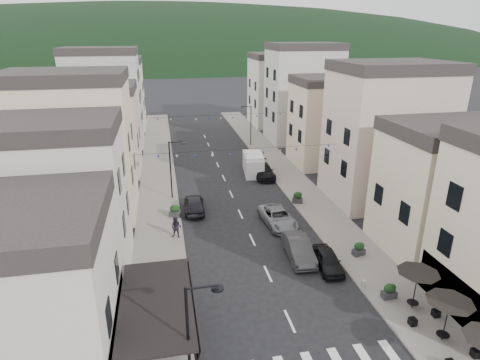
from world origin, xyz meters
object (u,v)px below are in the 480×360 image
(parked_car_a, at_px, (328,260))
(parked_car_e, at_px, (194,204))
(parked_car_c, at_px, (278,217))
(pedestrian_b, at_px, (176,227))
(parked_car_b, at_px, (299,249))
(parked_car_d, at_px, (263,171))
(pedestrian_a, at_px, (181,279))
(delivery_van, at_px, (253,163))

(parked_car_a, distance_m, parked_car_e, 14.36)
(parked_car_c, xyz_separation_m, pedestrian_b, (-8.85, -0.88, 0.31))
(parked_car_a, relative_size, parked_car_b, 0.82)
(parked_car_d, relative_size, pedestrian_a, 3.19)
(parked_car_e, bearing_deg, pedestrian_a, 83.89)
(parked_car_a, xyz_separation_m, parked_car_c, (-1.58, 7.39, 0.05))
(parked_car_b, xyz_separation_m, parked_car_d, (1.80, 17.90, -0.01))
(parked_car_e, xyz_separation_m, pedestrian_b, (-1.90, -5.04, 0.25))
(parked_car_e, relative_size, pedestrian_a, 2.77)
(parked_car_a, height_order, parked_car_e, parked_car_e)
(parked_car_a, bearing_deg, pedestrian_a, -171.44)
(parked_car_d, height_order, pedestrian_a, pedestrian_a)
(pedestrian_b, bearing_deg, parked_car_b, -7.15)
(parked_car_c, xyz_separation_m, parked_car_e, (-6.95, 4.16, 0.06))
(parked_car_d, bearing_deg, pedestrian_a, -115.60)
(parked_car_a, bearing_deg, parked_car_c, 106.34)
(parked_car_c, height_order, pedestrian_a, pedestrian_a)
(parked_car_b, distance_m, parked_car_e, 12.00)
(parked_car_b, height_order, parked_car_d, parked_car_b)
(parked_car_d, xyz_separation_m, delivery_van, (-0.87, 1.49, 0.47))
(parked_car_b, relative_size, parked_car_d, 0.90)
(parked_car_b, distance_m, pedestrian_a, 9.21)
(parked_car_d, height_order, pedestrian_b, pedestrian_b)
(parked_car_c, relative_size, parked_car_e, 1.13)
(parked_car_a, distance_m, parked_car_c, 7.56)
(parked_car_a, bearing_deg, parked_car_b, 136.14)
(parked_car_a, distance_m, pedestrian_a, 10.47)
(parked_car_c, height_order, pedestrian_b, pedestrian_b)
(pedestrian_b, bearing_deg, parked_car_a, -10.92)
(parked_car_e, height_order, pedestrian_b, pedestrian_b)
(parked_car_b, bearing_deg, delivery_van, 90.78)
(parked_car_e, bearing_deg, pedestrian_b, 72.00)
(parked_car_d, distance_m, pedestrian_a, 23.06)
(parked_car_d, bearing_deg, parked_car_c, -96.44)
(parked_car_e, bearing_deg, delivery_van, -126.74)
(parked_car_e, relative_size, pedestrian_b, 2.52)
(parked_car_b, relative_size, parked_car_e, 1.04)
(pedestrian_a, height_order, pedestrian_b, pedestrian_b)
(pedestrian_a, bearing_deg, pedestrian_b, 75.10)
(parked_car_c, distance_m, delivery_van, 13.81)
(parked_car_d, relative_size, pedestrian_b, 2.90)
(parked_car_c, xyz_separation_m, pedestrian_a, (-8.85, -8.18, 0.23))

